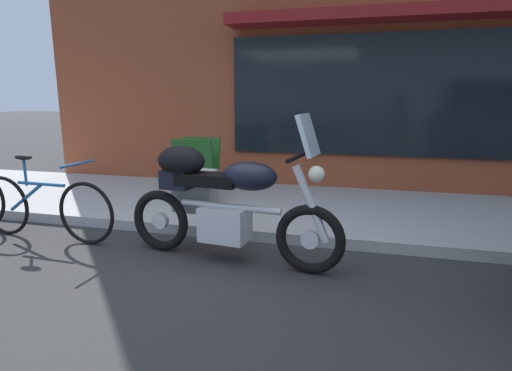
# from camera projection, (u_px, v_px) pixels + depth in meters

# --- Properties ---
(ground_plane) EXTENTS (80.00, 80.00, 0.00)m
(ground_plane) POSITION_uv_depth(u_px,v_px,m) (177.00, 278.00, 3.53)
(ground_plane) COLOR #2C2C2C
(touring_motorcycle) EXTENTS (2.15, 0.82, 1.39)m
(touring_motorcycle) POSITION_uv_depth(u_px,v_px,m) (218.00, 197.00, 3.86)
(touring_motorcycle) COLOR black
(touring_motorcycle) RESTS_ON ground_plane
(parked_bicycle) EXTENTS (1.76, 0.48, 0.93)m
(parked_bicycle) POSITION_uv_depth(u_px,v_px,m) (43.00, 206.00, 4.44)
(parked_bicycle) COLOR black
(parked_bicycle) RESTS_ON ground_plane
(sandwich_board_sign) EXTENTS (0.55, 0.40, 0.86)m
(sandwich_board_sign) POSITION_uv_depth(u_px,v_px,m) (197.00, 170.00, 5.59)
(sandwich_board_sign) COLOR #1E511E
(sandwich_board_sign) RESTS_ON sidewalk_curb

